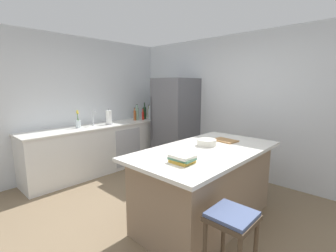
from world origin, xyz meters
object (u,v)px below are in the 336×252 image
Objects in this scene: refrigerator at (176,122)px; olive_oil_bottle at (149,113)px; flower_vase at (78,123)px; hot_sauce_bottle at (143,115)px; gin_bottle at (137,113)px; cutting_board at (225,140)px; wine_bottle at (145,113)px; vinegar_bottle at (135,115)px; syrup_bottle at (155,114)px; bar_stool at (231,227)px; kitchen_island at (206,184)px; cookbook_stack at (182,159)px; paper_towel_roll at (109,118)px; sink_faucet at (93,118)px; mixing_bowl at (207,142)px; soda_bottle at (150,113)px.

refrigerator is 6.09× the size of olive_oil_bottle.
hot_sauce_bottle is (0.08, 1.49, 0.01)m from flower_vase.
cutting_board is (2.52, -0.52, -0.12)m from gin_bottle.
wine_bottle is (-0.85, -0.11, 0.15)m from refrigerator.
gin_bottle is 1.24× the size of vinegar_bottle.
flower_vase reaches higher than syrup_bottle.
cutting_board is (2.51, 0.89, -0.08)m from flower_vase.
olive_oil_bottle is at bearing 147.32° from bar_stool.
kitchen_island is at bearing -25.95° from wine_bottle.
wine_bottle is 0.20m from gin_bottle.
wine_bottle is 0.30m from vinegar_bottle.
wine_bottle is at bearing 91.20° from vinegar_bottle.
vinegar_bottle is at bearing 149.81° from cookbook_stack.
wine_bottle is 1.09× the size of gin_bottle.
vinegar_bottle is at bearing -154.53° from refrigerator.
hot_sauce_bottle is 0.78× the size of cutting_board.
olive_oil_bottle is 0.89× the size of cutting_board.
hot_sauce_bottle is at bearing 43.77° from gin_bottle.
cutting_board is at bearing -22.19° from syrup_bottle.
kitchen_island is at bearing -38.64° from refrigerator.
paper_towel_roll is 0.82× the size of wine_bottle.
sink_faucet is 1.56m from syrup_bottle.
bar_stool is 3.41m from sink_faucet.
mixing_bowl is (2.48, 0.19, -0.11)m from sink_faucet.
hot_sauce_bottle is at bearing 165.97° from cutting_board.
paper_towel_roll is 1.17m from olive_oil_bottle.
cutting_board is (-0.15, 1.11, -0.03)m from cookbook_stack.
hot_sauce_bottle is at bearing 71.68° from vinegar_bottle.
wine_bottle reaches higher than vinegar_bottle.
vinegar_bottle is at bearing 89.10° from flower_vase.
soda_bottle is 0.20m from hot_sauce_bottle.
vinegar_bottle is at bearing 87.56° from sink_faucet.
kitchen_island is at bearing -24.49° from hot_sauce_bottle.
refrigerator reaches higher than sink_faucet.
bar_stool is at bearing -11.20° from cookbook_stack.
kitchen_island is 2.85m from soda_bottle.
cutting_board is at bearing -26.78° from refrigerator.
syrup_bottle is at bearing 88.26° from flower_vase.
sink_faucet is 0.79× the size of wine_bottle.
gin_bottle reaches higher than syrup_bottle.
kitchen_island is 1.08× the size of refrigerator.
olive_oil_bottle is at bearing 151.35° from kitchen_island.
sink_faucet is at bearing -95.04° from hot_sauce_bottle.
wine_bottle reaches higher than sink_faucet.
mixing_bowl is at bearing 105.45° from cookbook_stack.
sink_faucet is at bearing -91.60° from wine_bottle.
sink_faucet is 1.32× the size of syrup_bottle.
hot_sauce_bottle reaches higher than bar_stool.
flower_vase is at bearing -91.74° from syrup_bottle.
olive_oil_bottle is 0.33m from hot_sauce_bottle.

